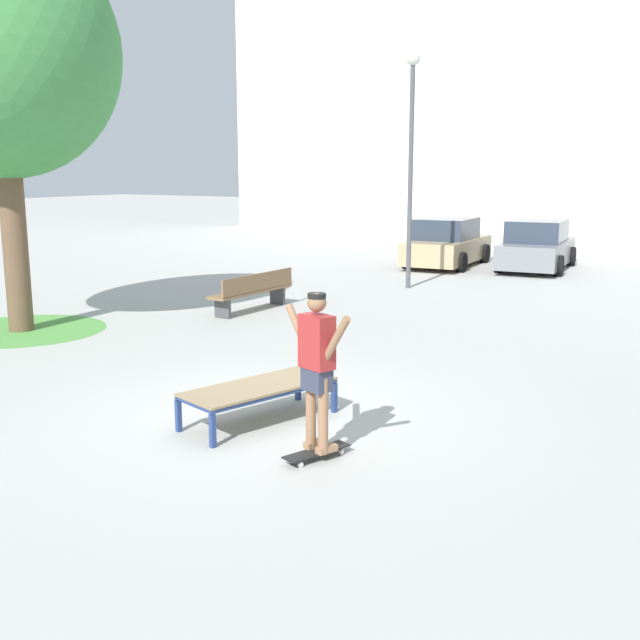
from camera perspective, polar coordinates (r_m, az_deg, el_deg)
ground_plane at (r=9.73m, az=-3.68°, el=-6.87°), size 120.00×120.00×0.00m
building_facade at (r=36.26m, az=20.55°, el=16.90°), size 35.57×4.00×14.01m
skate_box at (r=9.27m, az=-4.58°, el=-5.14°), size 1.32×2.04×0.46m
skateboard at (r=8.19m, az=-0.23°, el=-9.83°), size 0.47×0.82×0.09m
skater at (r=7.89m, az=-0.23°, el=-3.07°), size 0.96×0.43×1.69m
tree_near_left at (r=15.40m, az=-22.79°, el=17.88°), size 4.23×4.23×7.27m
grass_patch_near_left at (r=15.57m, az=-21.39°, el=-0.70°), size 3.11×3.11×0.01m
car_tan at (r=24.37m, az=9.48°, el=5.63°), size 2.06×4.27×1.50m
car_grey at (r=24.09m, az=15.90°, el=5.29°), size 2.14×4.31×1.50m
park_bench at (r=16.42m, az=-5.00°, el=2.20°), size 0.57×2.42×0.83m
light_post at (r=19.57m, az=6.84°, el=13.54°), size 0.36×0.36×5.83m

